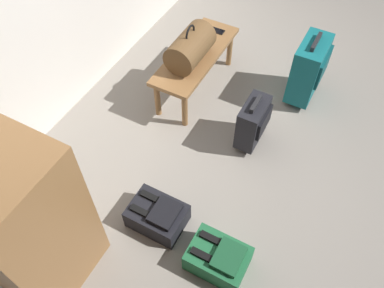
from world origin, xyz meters
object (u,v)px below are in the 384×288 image
object	(u,v)px
bench	(196,59)
suitcase_small_charcoal	(253,122)
suitcase_upright_teal	(309,69)
backpack_green	(219,258)
side_cabinet	(31,228)
cell_phone	(216,30)
duffel_bag_brown	(190,48)
backpack_dark	(158,215)

from	to	relation	value
bench	suitcase_small_charcoal	bearing A→B (deg)	-117.30
suitcase_upright_teal	backpack_green	bearing A→B (deg)	-179.44
suitcase_upright_teal	side_cabinet	world-z (taller)	side_cabinet
cell_phone	side_cabinet	xyz separation A→B (m)	(-2.28, 0.03, 0.16)
duffel_bag_brown	backpack_green	xyz separation A→B (m)	(-1.31, -0.91, -0.43)
duffel_bag_brown	backpack_dark	size ratio (longest dim) A/B	1.16
cell_phone	backpack_dark	size ratio (longest dim) A/B	0.38
bench	side_cabinet	distance (m)	1.93
duffel_bag_brown	backpack_dark	bearing A→B (deg)	-161.81
suitcase_small_charcoal	bench	bearing A→B (deg)	62.70
suitcase_small_charcoal	backpack_green	xyz separation A→B (m)	(-1.05, -0.22, -0.15)
suitcase_small_charcoal	backpack_green	bearing A→B (deg)	-168.27
bench	backpack_green	distance (m)	1.69
side_cabinet	suitcase_upright_teal	bearing A→B (deg)	-21.72
duffel_bag_brown	suitcase_small_charcoal	bearing A→B (deg)	-110.48
cell_phone	suitcase_small_charcoal	size ratio (longest dim) A/B	0.31
bench	duffel_bag_brown	world-z (taller)	duffel_bag_brown
duffel_bag_brown	suitcase_upright_teal	bearing A→B (deg)	-63.11
cell_phone	backpack_green	distance (m)	2.01
backpack_green	side_cabinet	distance (m)	1.15
suitcase_upright_teal	side_cabinet	bearing A→B (deg)	158.28
cell_phone	suitcase_small_charcoal	bearing A→B (deg)	-136.94
suitcase_small_charcoal	side_cabinet	xyz separation A→B (m)	(-1.56, 0.70, 0.31)
bench	side_cabinet	xyz separation A→B (m)	(-1.92, 0.01, 0.22)
duffel_bag_brown	suitcase_small_charcoal	world-z (taller)	duffel_bag_brown
bench	duffel_bag_brown	size ratio (longest dim) A/B	2.27
duffel_bag_brown	suitcase_small_charcoal	distance (m)	0.79
backpack_green	side_cabinet	xyz separation A→B (m)	(-0.51, 0.92, 0.46)
cell_phone	backpack_dark	bearing A→B (deg)	-167.04
suitcase_upright_teal	suitcase_small_charcoal	size ratio (longest dim) A/B	1.33
bench	cell_phone	world-z (taller)	cell_phone
cell_phone	suitcase_upright_teal	bearing A→B (deg)	-90.86
backpack_dark	backpack_green	world-z (taller)	same
backpack_dark	side_cabinet	distance (m)	0.85
bench	suitcase_small_charcoal	xyz separation A→B (m)	(-0.36, -0.69, -0.09)
bench	duffel_bag_brown	bearing A→B (deg)	180.00
suitcase_small_charcoal	side_cabinet	bearing A→B (deg)	155.76
backpack_dark	side_cabinet	xyz separation A→B (m)	(-0.58, 0.42, 0.46)
cell_phone	bench	bearing A→B (deg)	177.74
cell_phone	suitcase_small_charcoal	xyz separation A→B (m)	(-0.72, -0.68, -0.15)
duffel_bag_brown	suitcase_upright_teal	world-z (taller)	duffel_bag_brown
bench	suitcase_upright_teal	world-z (taller)	suitcase_upright_teal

